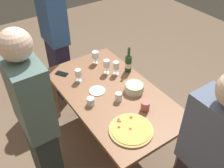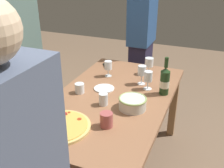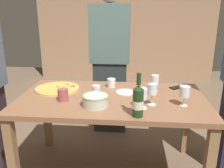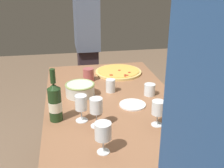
% 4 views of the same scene
% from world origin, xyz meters
% --- Properties ---
extents(dining_table, '(1.60, 0.90, 0.75)m').
position_xyz_m(dining_table, '(0.00, 0.00, 0.66)').
color(dining_table, '#916142').
rests_on(dining_table, ground).
extents(brick_wall_back, '(3.64, 0.16, 2.68)m').
position_xyz_m(brick_wall_back, '(0.00, 3.20, 1.34)').
color(brick_wall_back, tan).
rests_on(brick_wall_back, ground).
extents(pizza, '(0.40, 0.40, 0.03)m').
position_xyz_m(pizza, '(-0.53, 0.15, 0.76)').
color(pizza, '#DBB96A').
rests_on(pizza, dining_table).
extents(serving_bowl, '(0.21, 0.21, 0.09)m').
position_xyz_m(serving_bowl, '(-0.11, -0.21, 0.80)').
color(serving_bowl, silver).
rests_on(serving_bowl, dining_table).
extents(wine_bottle, '(0.08, 0.08, 0.32)m').
position_xyz_m(wine_bottle, '(0.21, -0.37, 0.87)').
color(wine_bottle, '#203C1B').
rests_on(wine_bottle, dining_table).
extents(wine_glass_near_pizza, '(0.08, 0.08, 0.16)m').
position_xyz_m(wine_glass_near_pizza, '(0.57, -0.15, 0.86)').
color(wine_glass_near_pizza, white).
rests_on(wine_glass_near_pizza, dining_table).
extents(wine_glass_by_bottle, '(0.07, 0.07, 0.15)m').
position_xyz_m(wine_glass_by_bottle, '(0.38, 0.19, 0.85)').
color(wine_glass_by_bottle, white).
rests_on(wine_glass_by_bottle, dining_table).
extents(wine_glass_far_left, '(0.07, 0.07, 0.17)m').
position_xyz_m(wine_glass_far_left, '(0.33, -0.15, 0.87)').
color(wine_glass_far_left, white).
rests_on(wine_glass_far_left, dining_table).
extents(wine_glass_far_right, '(0.07, 0.07, 0.16)m').
position_xyz_m(wine_glass_far_right, '(0.25, -0.23, 0.86)').
color(wine_glass_far_right, white).
rests_on(wine_glass_far_right, dining_table).
extents(cup_amber, '(0.07, 0.07, 0.10)m').
position_xyz_m(cup_amber, '(-0.14, 0.01, 0.80)').
color(cup_amber, white).
rests_on(cup_amber, dining_table).
extents(cup_ceramic, '(0.09, 0.09, 0.10)m').
position_xyz_m(cup_ceramic, '(-0.39, -0.12, 0.80)').
color(cup_ceramic, '#A8504E').
rests_on(cup_ceramic, dining_table).
extents(cup_spare, '(0.08, 0.08, 0.08)m').
position_xyz_m(cup_spare, '(-0.03, 0.28, 0.79)').
color(cup_spare, white).
rests_on(cup_spare, dining_table).
extents(side_plate, '(0.17, 0.17, 0.01)m').
position_xyz_m(side_plate, '(0.11, 0.12, 0.76)').
color(side_plate, white).
rests_on(side_plate, dining_table).
extents(cell_phone, '(0.16, 0.14, 0.01)m').
position_xyz_m(cell_phone, '(0.60, 0.30, 0.76)').
color(cell_phone, black).
rests_on(cell_phone, dining_table).
extents(person_guest_right, '(0.46, 0.24, 1.77)m').
position_xyz_m(person_guest_right, '(-0.10, 0.84, 0.90)').
color(person_guest_right, '#2A3435').
rests_on(person_guest_right, ground).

